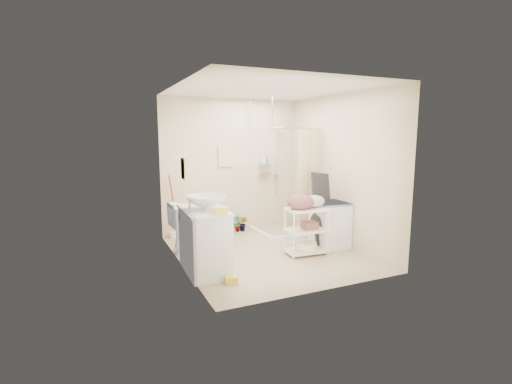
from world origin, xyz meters
The scene contains 23 objects.
floor centered at (0.00, 0.00, 0.00)m, with size 3.20×3.20×0.00m, color tan.
ceiling centered at (0.00, 0.00, 2.60)m, with size 2.80×3.20×0.04m, color silver.
wall_back centered at (0.00, 1.60, 1.30)m, with size 2.80×0.04×2.60m, color beige.
wall_front centered at (0.00, -1.60, 1.30)m, with size 2.80×0.04×2.60m, color beige.
wall_left centered at (-1.40, 0.00, 1.30)m, with size 0.04×3.20×2.60m, color beige.
wall_right centered at (1.40, 0.00, 1.30)m, with size 0.04×3.20×2.60m, color beige.
vanity centered at (-1.16, -0.38, 0.45)m, with size 0.57×1.02×0.90m, color silver.
sink centered at (-1.13, -0.38, 0.99)m, with size 0.55×0.55×0.19m, color silver.
counter_basket centered at (-1.04, -0.77, 0.94)m, with size 0.17×0.13×0.09m, color #F6E84F.
floor_basket centered at (-0.97, -0.93, 0.06)m, with size 0.24×0.19×0.13m, color yellow.
toilet centered at (-1.04, 0.59, 0.41)m, with size 0.46×0.81×0.82m, color white.
mop centered at (-1.23, 1.52, 0.59)m, with size 0.11×0.11×1.19m, color red, non-canonical shape.
potted_plant_a centered at (0.04, 1.44, 0.17)m, with size 0.18×0.12×0.34m, color brown.
potted_plant_b centered at (0.16, 1.44, 0.15)m, with size 0.17×0.13×0.30m, color brown.
hanging_towel centered at (-0.15, 1.58, 1.50)m, with size 0.28×0.03×0.42m, color beige.
towel_ring centered at (-1.38, -0.20, 1.47)m, with size 0.04×0.22×0.34m, color #FBEE97, non-canonical shape.
tp_holder centered at (-1.36, 0.05, 0.72)m, with size 0.08×0.12×0.14m, color white, non-canonical shape.
shower centered at (0.85, 1.05, 1.05)m, with size 1.10×1.10×2.10m, color white, non-canonical shape.
shampoo_bottle_a centered at (0.64, 1.52, 1.45)m, with size 0.10×0.10×0.27m, color silver.
shampoo_bottle_b centered at (0.70, 1.52, 1.40)m, with size 0.07×0.07×0.16m, color #466EB3.
washing_machine centered at (1.14, -0.11, 0.39)m, with size 0.53×0.55×0.78m, color silver.
laundry_rack centered at (0.55, -0.30, 0.45)m, with size 0.65×0.38×0.90m, color white, non-canonical shape.
ironing_board centered at (1.05, 0.00, 0.65)m, with size 0.37×0.11×1.30m, color black, non-canonical shape.
Camera 1 is at (-2.55, -5.23, 1.92)m, focal length 26.00 mm.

